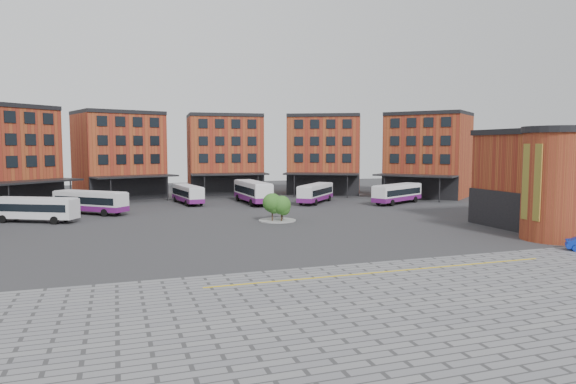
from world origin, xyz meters
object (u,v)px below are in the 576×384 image
object	(u,v)px
tree_island	(278,206)
bus_a	(34,208)
bus_b	(90,202)
bus_e	(316,193)
bus_d	(253,192)
bus_f	(397,193)
bus_c	(188,194)

from	to	relation	value
tree_island	bus_a	distance (m)	28.23
bus_b	bus_e	distance (m)	32.62
tree_island	bus_e	xyz separation A→B (m)	(11.36, 16.85, -0.26)
bus_d	bus_f	world-z (taller)	bus_d
bus_b	bus_e	size ratio (longest dim) A/B	1.01
bus_a	bus_e	size ratio (longest dim) A/B	1.06
tree_island	bus_d	xyz separation A→B (m)	(1.93, 19.29, -0.01)
bus_b	bus_a	bearing A→B (deg)	175.76
bus_e	bus_f	xyz separation A→B (m)	(11.50, -4.88, 0.03)
bus_c	bus_e	size ratio (longest dim) A/B	1.09
bus_b	bus_f	size ratio (longest dim) A/B	0.91
bus_e	tree_island	bearing A→B (deg)	-83.30
bus_a	bus_c	xyz separation A→B (m)	(19.38, 13.69, -0.17)
tree_island	bus_c	size ratio (longest dim) A/B	0.43
bus_a	bus_e	xyz separation A→B (m)	(38.32, 8.47, -0.11)
bus_b	bus_e	xyz separation A→B (m)	(32.50, 2.80, -0.03)
bus_c	bus_f	distance (m)	32.08
bus_c	bus_e	xyz separation A→B (m)	(18.94, -5.22, 0.06)
bus_e	bus_d	bearing A→B (deg)	-153.85
bus_b	bus_d	bearing A→B (deg)	-35.60
bus_c	bus_e	world-z (taller)	bus_e
bus_c	bus_f	world-z (taller)	bus_f
bus_c	bus_e	bearing A→B (deg)	-23.54
bus_c	bus_d	size ratio (longest dim) A/B	0.85
tree_island	bus_b	size ratio (longest dim) A/B	0.46
tree_island	bus_a	bearing A→B (deg)	162.74
bus_d	bus_f	bearing A→B (deg)	-21.16
bus_a	bus_c	size ratio (longest dim) A/B	0.98
bus_d	bus_c	bearing A→B (deg)	161.86
bus_f	bus_c	bearing A→B (deg)	-136.93
tree_island	bus_a	world-z (taller)	tree_island
bus_d	bus_b	bearing A→B (deg)	-169.05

